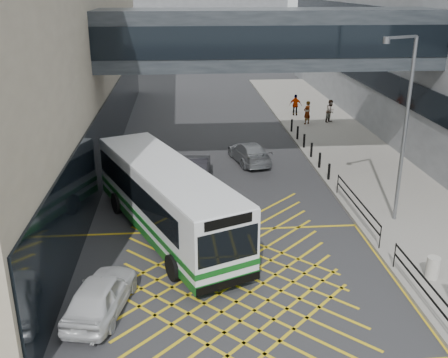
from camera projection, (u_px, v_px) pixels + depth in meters
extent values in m
plane|color=#333335|center=(233.00, 285.00, 18.94)|extent=(120.00, 120.00, 0.00)
cube|color=black|center=(113.00, 124.00, 32.72)|extent=(0.10, 41.50, 4.00)
cube|color=black|center=(355.00, 69.00, 40.88)|extent=(0.10, 43.50, 1.60)
cube|color=black|center=(360.00, 15.00, 39.48)|extent=(0.10, 43.50, 1.60)
cube|color=#2A2F35|center=(268.00, 38.00, 27.76)|extent=(20.00, 4.00, 3.00)
cube|color=black|center=(274.00, 42.00, 25.87)|extent=(19.50, 0.06, 1.60)
cube|color=black|center=(262.00, 35.00, 29.65)|extent=(19.50, 0.06, 1.60)
cube|color=gray|center=(349.00, 152.00, 33.62)|extent=(6.00, 54.00, 0.16)
cube|color=gold|center=(233.00, 285.00, 18.94)|extent=(12.00, 9.00, 0.01)
cube|color=white|center=(167.00, 198.00, 22.22)|extent=(6.66, 11.07, 2.70)
cube|color=#105118|center=(168.00, 223.00, 22.63)|extent=(6.71, 11.12, 0.34)
cube|color=#105118|center=(167.00, 212.00, 22.44)|extent=(6.73, 11.13, 0.22)
cube|color=black|center=(161.00, 186.00, 22.59)|extent=(6.16, 9.81, 1.05)
cube|color=black|center=(228.00, 246.00, 17.61)|extent=(2.14, 0.99, 1.20)
cube|color=black|center=(228.00, 222.00, 17.28)|extent=(1.67, 0.77, 0.35)
cube|color=white|center=(165.00, 168.00, 21.74)|extent=(6.60, 10.97, 0.10)
cube|color=black|center=(228.00, 283.00, 18.10)|extent=(2.33, 1.08, 0.30)
cube|color=black|center=(127.00, 183.00, 27.17)|extent=(2.33, 1.08, 0.30)
cylinder|color=black|center=(173.00, 267.00, 19.11)|extent=(0.65, 1.03, 1.00)
cylinder|color=black|center=(233.00, 252.00, 20.22)|extent=(0.65, 1.03, 1.00)
cylinder|color=black|center=(117.00, 203.00, 24.72)|extent=(0.65, 1.03, 1.00)
cylinder|color=black|center=(166.00, 194.00, 25.83)|extent=(0.65, 1.03, 1.00)
imported|color=silver|center=(101.00, 294.00, 17.14)|extent=(2.59, 4.50, 1.35)
imported|color=black|center=(193.00, 170.00, 28.35)|extent=(2.43, 5.11, 1.55)
imported|color=gray|center=(249.00, 152.00, 31.73)|extent=(2.59, 4.48, 1.31)
cylinder|color=slate|center=(405.00, 133.00, 22.48)|extent=(0.21, 0.21, 8.08)
cube|color=slate|center=(402.00, 37.00, 20.71)|extent=(1.53, 0.72, 0.10)
cylinder|color=slate|center=(386.00, 40.00, 20.39)|extent=(0.37, 0.37, 0.25)
cylinder|color=#ADA89E|center=(433.00, 267.00, 18.97)|extent=(0.47, 0.47, 0.82)
cube|color=black|center=(426.00, 280.00, 17.16)|extent=(0.05, 5.00, 0.05)
cube|color=black|center=(424.00, 290.00, 17.30)|extent=(0.05, 5.00, 0.05)
cube|color=black|center=(357.00, 198.00, 23.70)|extent=(0.05, 6.00, 0.05)
cube|color=black|center=(357.00, 206.00, 23.84)|extent=(0.05, 6.00, 0.05)
cylinder|color=black|center=(395.00, 255.00, 19.66)|extent=(0.04, 0.04, 1.00)
cylinder|color=black|center=(380.00, 237.00, 21.06)|extent=(0.04, 0.04, 1.00)
cylinder|color=black|center=(338.00, 184.00, 26.66)|extent=(0.04, 0.04, 1.00)
cylinder|color=black|center=(329.00, 172.00, 28.55)|extent=(0.14, 0.14, 0.90)
cylinder|color=black|center=(320.00, 160.00, 30.42)|extent=(0.14, 0.14, 0.90)
cylinder|color=black|center=(311.00, 150.00, 32.29)|extent=(0.14, 0.14, 0.90)
cylinder|color=black|center=(304.00, 141.00, 34.15)|extent=(0.14, 0.14, 0.90)
cylinder|color=black|center=(298.00, 133.00, 36.02)|extent=(0.14, 0.14, 0.90)
cylinder|color=black|center=(292.00, 125.00, 37.89)|extent=(0.14, 0.14, 0.90)
imported|color=gray|center=(307.00, 113.00, 39.77)|extent=(0.86, 0.80, 1.76)
imported|color=gray|center=(331.00, 111.00, 40.32)|extent=(0.97, 0.92, 1.73)
imported|color=gray|center=(296.00, 105.00, 42.41)|extent=(1.11, 0.77, 1.70)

